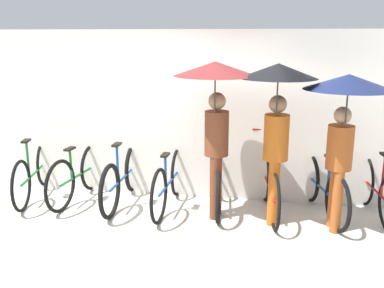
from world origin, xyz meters
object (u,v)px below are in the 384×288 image
(parked_bicycle_5, at_px, (270,187))
(parked_bicycle_7, at_px, (376,190))
(parked_bicycle_1, at_px, (78,175))
(parked_bicycle_4, at_px, (219,184))
(parked_bicycle_0, at_px, (34,172))
(pedestrian_center, at_px, (277,103))
(parked_bicycle_6, at_px, (322,188))
(parked_bicycle_2, at_px, (123,178))
(pedestrian_trailing, at_px, (345,108))
(pedestrian_leading, at_px, (216,96))
(parked_bicycle_3, at_px, (169,182))

(parked_bicycle_5, height_order, parked_bicycle_7, parked_bicycle_5)
(parked_bicycle_1, bearing_deg, parked_bicycle_4, -84.01)
(parked_bicycle_0, distance_m, pedestrian_center, 3.83)
(parked_bicycle_4, xyz_separation_m, parked_bicycle_6, (1.43, 0.00, 0.03))
(parked_bicycle_7, bearing_deg, parked_bicycle_5, 88.33)
(parked_bicycle_5, bearing_deg, parked_bicycle_6, -89.39)
(parked_bicycle_5, distance_m, parked_bicycle_6, 0.72)
(parked_bicycle_7, bearing_deg, parked_bicycle_2, 84.81)
(parked_bicycle_2, bearing_deg, parked_bicycle_5, -91.34)
(pedestrian_center, distance_m, pedestrian_trailing, 0.80)
(parked_bicycle_5, xyz_separation_m, pedestrian_center, (0.03, -0.37, 1.23))
(parked_bicycle_0, distance_m, parked_bicycle_6, 4.28)
(parked_bicycle_0, bearing_deg, parked_bicycle_2, -102.73)
(pedestrian_leading, relative_size, pedestrian_trailing, 1.06)
(parked_bicycle_3, xyz_separation_m, parked_bicycle_4, (0.71, 0.09, -0.03))
(parked_bicycle_2, relative_size, parked_bicycle_5, 1.06)
(parked_bicycle_0, distance_m, pedestrian_trailing, 4.58)
(parked_bicycle_2, xyz_separation_m, pedestrian_center, (2.17, -0.43, 1.23))
(parked_bicycle_2, relative_size, parked_bicycle_6, 1.06)
(parked_bicycle_6, relative_size, pedestrian_leading, 0.82)
(pedestrian_leading, bearing_deg, pedestrian_center, -179.13)
(pedestrian_trailing, bearing_deg, parked_bicycle_4, -23.91)
(parked_bicycle_0, bearing_deg, parked_bicycle_5, -102.73)
(parked_bicycle_0, relative_size, parked_bicycle_1, 1.06)
(parked_bicycle_1, height_order, parked_bicycle_2, parked_bicycle_1)
(parked_bicycle_0, xyz_separation_m, parked_bicycle_6, (4.28, -0.01, -0.00))
(parked_bicycle_2, height_order, parked_bicycle_7, parked_bicycle_7)
(parked_bicycle_4, xyz_separation_m, pedestrian_trailing, (1.53, -0.56, 1.22))
(parked_bicycle_3, distance_m, pedestrian_center, 1.94)
(parked_bicycle_5, distance_m, pedestrian_trailing, 1.53)
(parked_bicycle_5, bearing_deg, parked_bicycle_1, 81.91)
(parked_bicycle_7, bearing_deg, parked_bicycle_0, 84.14)
(parked_bicycle_5, xyz_separation_m, pedestrian_leading, (-0.74, -0.30, 1.29))
(pedestrian_center, bearing_deg, pedestrian_leading, 2.66)
(pedestrian_trailing, bearing_deg, parked_bicycle_1, -12.62)
(parked_bicycle_5, distance_m, parked_bicycle_7, 1.43)
(parked_bicycle_6, relative_size, pedestrian_center, 0.83)
(parked_bicycle_3, height_order, parked_bicycle_7, parked_bicycle_3)
(parked_bicycle_1, distance_m, parked_bicycle_6, 3.56)
(parked_bicycle_1, xyz_separation_m, parked_bicycle_3, (1.43, -0.09, -0.00))
(parked_bicycle_1, xyz_separation_m, pedestrian_leading, (2.11, -0.39, 1.29))
(parked_bicycle_1, bearing_deg, pedestrian_trailing, -92.60)
(pedestrian_center, bearing_deg, parked_bicycle_2, -3.40)
(parked_bicycle_6, bearing_deg, pedestrian_center, 110.12)
(parked_bicycle_2, xyz_separation_m, pedestrian_leading, (1.40, -0.36, 1.29))
(parked_bicycle_2, bearing_deg, parked_bicycle_1, 87.34)
(parked_bicycle_2, height_order, parked_bicycle_4, parked_bicycle_4)
(parked_bicycle_1, xyz_separation_m, parked_bicycle_2, (0.71, -0.04, 0.00))
(parked_bicycle_2, relative_size, pedestrian_leading, 0.87)
(parked_bicycle_6, height_order, pedestrian_trailing, pedestrian_trailing)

